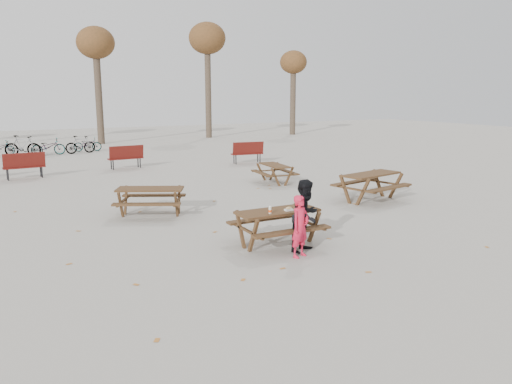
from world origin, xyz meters
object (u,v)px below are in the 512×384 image
picnic_table_north (151,202)px  picnic_table_east (371,187)px  food_tray (289,210)px  picnic_table_far (275,174)px  child (300,226)px  main_picnic_table (278,219)px  adult (306,216)px  soda_bottle (270,210)px

picnic_table_north → picnic_table_east: bearing=15.1°
food_tray → picnic_table_far: food_tray is taller
picnic_table_north → picnic_table_far: bearing=53.2°
child → picnic_table_north: size_ratio=0.72×
picnic_table_north → main_picnic_table: bearing=-40.3°
food_tray → picnic_table_north: (-1.87, 4.05, -0.42)m
food_tray → adult: (0.11, -0.50, -0.03)m
child → picnic_table_east: bearing=15.6°
food_tray → picnic_table_east: picnic_table_east is taller
food_tray → picnic_table_east: 5.42m
adult → picnic_table_north: size_ratio=0.87×
picnic_table_far → main_picnic_table: bearing=156.1°
picnic_table_north → picnic_table_far: 6.11m
soda_bottle → child: (0.29, -0.71, -0.21)m
picnic_table_far → adult: bearing=160.3°
soda_bottle → picnic_table_north: soda_bottle is taller
adult → picnic_table_far: size_ratio=0.96×
adult → picnic_table_far: adult is taller
picnic_table_east → soda_bottle: bearing=-164.0°
food_tray → picnic_table_far: bearing=62.2°
adult → food_tray: bearing=77.2°
food_tray → adult: 0.52m
adult → picnic_table_east: adult is taller
adult → picnic_table_far: (3.47, 7.31, -0.42)m
main_picnic_table → child: bearing=-90.4°
food_tray → picnic_table_north: size_ratio=0.10×
picnic_table_east → picnic_table_north: picnic_table_east is taller
picnic_table_north → picnic_table_far: picnic_table_north is taller
child → picnic_table_east: 5.99m
child → picnic_table_north: child is taller
main_picnic_table → picnic_table_far: size_ratio=1.14×
main_picnic_table → food_tray: size_ratio=10.00×
food_tray → picnic_table_north: bearing=114.8°
child → picnic_table_north: bearing=88.9°
main_picnic_table → picnic_table_east: (4.84, 2.60, -0.16)m
soda_bottle → food_tray: bearing=6.1°
child → soda_bottle: bearing=92.2°
child → picnic_table_far: (3.78, 7.57, -0.29)m
adult → picnic_table_north: (-1.98, 4.55, -0.38)m
soda_bottle → picnic_table_north: (-1.38, 4.10, -0.47)m
soda_bottle → child: 0.80m
child → picnic_table_far: bearing=43.1°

